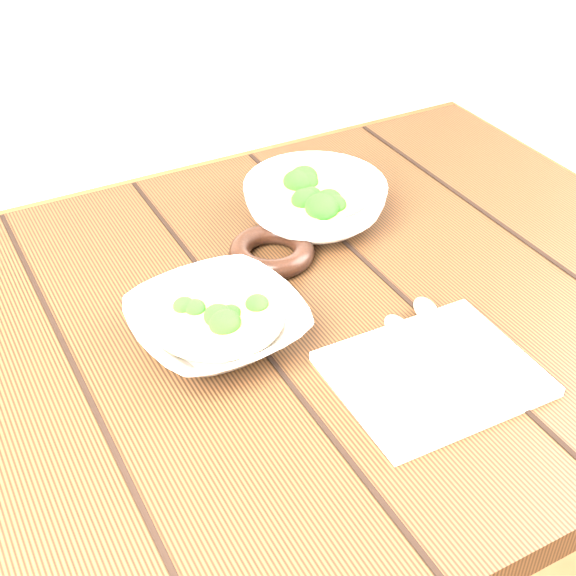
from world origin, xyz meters
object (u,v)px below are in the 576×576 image
(soup_bowl_front, at_px, (217,323))
(trivet, at_px, (272,251))
(table, at_px, (263,394))
(napkin, at_px, (433,374))
(soup_bowl_back, at_px, (315,202))

(soup_bowl_front, height_order, trivet, soup_bowl_front)
(table, bearing_deg, napkin, -54.95)
(soup_bowl_back, height_order, trivet, soup_bowl_back)
(trivet, bearing_deg, napkin, -79.81)
(soup_bowl_front, bearing_deg, trivet, 41.78)
(soup_bowl_back, xyz_separation_m, napkin, (-0.05, -0.34, -0.03))
(table, relative_size, soup_bowl_front, 5.75)
(soup_bowl_back, relative_size, napkin, 1.10)
(soup_bowl_front, distance_m, soup_bowl_back, 0.28)
(table, xyz_separation_m, trivet, (0.07, 0.11, 0.13))
(table, bearing_deg, trivet, 56.95)
(table, bearing_deg, soup_bowl_front, -174.14)
(soup_bowl_back, xyz_separation_m, trivet, (-0.10, -0.05, -0.02))
(soup_bowl_front, relative_size, soup_bowl_back, 0.88)
(table, relative_size, trivet, 10.58)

